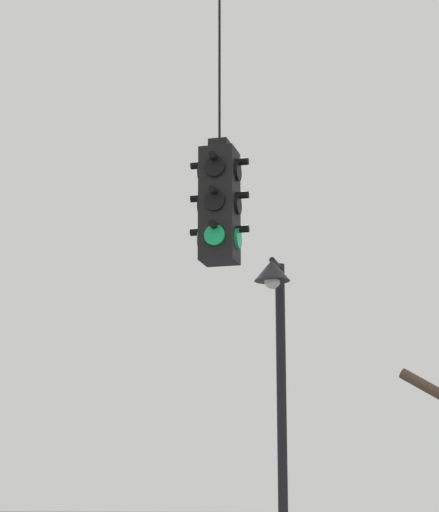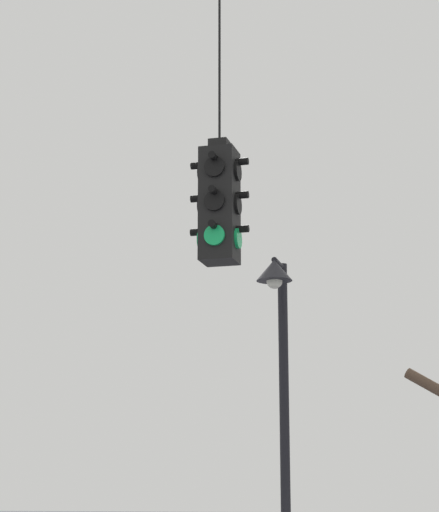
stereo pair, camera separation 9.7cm
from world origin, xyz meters
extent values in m
cube|color=black|center=(-1.53, -0.21, 4.85)|extent=(0.34, 0.34, 1.13)
cube|color=black|center=(-1.53, -0.21, 5.46)|extent=(0.19, 0.19, 0.10)
cylinder|color=black|center=(-1.53, -0.21, 6.85)|extent=(0.02, 0.02, 2.68)
cylinder|color=black|center=(-1.53, -0.39, 5.19)|extent=(0.20, 0.03, 0.20)
cylinder|color=black|center=(-1.53, -0.44, 5.28)|extent=(0.07, 0.12, 0.07)
cylinder|color=black|center=(-1.53, -0.39, 4.85)|extent=(0.20, 0.03, 0.20)
cylinder|color=black|center=(-1.53, -0.44, 4.94)|extent=(0.07, 0.12, 0.07)
cylinder|color=#19C666|center=(-1.53, -0.39, 4.51)|extent=(0.20, 0.03, 0.20)
cylinder|color=black|center=(-1.53, -0.44, 4.60)|extent=(0.07, 0.12, 0.07)
cylinder|color=black|center=(-1.53, -0.02, 5.19)|extent=(0.20, 0.03, 0.20)
cylinder|color=black|center=(-1.53, 0.02, 5.28)|extent=(0.07, 0.12, 0.07)
cylinder|color=black|center=(-1.53, -0.02, 4.85)|extent=(0.20, 0.03, 0.20)
cylinder|color=black|center=(-1.53, 0.02, 4.94)|extent=(0.07, 0.12, 0.07)
cylinder|color=#19C666|center=(-1.53, -0.02, 4.51)|extent=(0.20, 0.03, 0.20)
cylinder|color=black|center=(-1.53, 0.02, 4.60)|extent=(0.07, 0.12, 0.07)
cylinder|color=black|center=(-1.72, -0.21, 5.19)|extent=(0.03, 0.20, 0.20)
cylinder|color=black|center=(-1.76, -0.21, 5.28)|extent=(0.12, 0.07, 0.07)
cylinder|color=black|center=(-1.72, -0.21, 4.85)|extent=(0.03, 0.20, 0.20)
cylinder|color=black|center=(-1.76, -0.21, 4.94)|extent=(0.12, 0.07, 0.07)
cylinder|color=#19C666|center=(-1.72, -0.21, 4.51)|extent=(0.03, 0.20, 0.20)
cylinder|color=black|center=(-1.76, -0.21, 4.60)|extent=(0.12, 0.07, 0.07)
cylinder|color=black|center=(-1.35, -0.21, 5.19)|extent=(0.03, 0.20, 0.20)
cylinder|color=black|center=(-1.30, -0.21, 5.28)|extent=(0.12, 0.07, 0.07)
cylinder|color=black|center=(-1.35, -0.21, 4.85)|extent=(0.03, 0.20, 0.20)
cylinder|color=black|center=(-1.30, -0.21, 4.94)|extent=(0.12, 0.07, 0.07)
cylinder|color=#19C666|center=(-1.35, -0.21, 4.51)|extent=(0.03, 0.20, 0.20)
cylinder|color=black|center=(-1.30, -0.21, 4.60)|extent=(0.12, 0.07, 0.07)
cylinder|color=black|center=(-1.56, 2.91, 2.48)|extent=(0.12, 0.12, 4.95)
cylinder|color=black|center=(-1.56, 2.66, 4.90)|extent=(0.07, 0.48, 0.07)
cone|color=#232328|center=(-1.56, 2.42, 4.77)|extent=(0.44, 0.44, 0.26)
sphere|color=silver|center=(-1.56, 2.42, 4.64)|extent=(0.20, 0.20, 0.20)
camera|label=1|loc=(0.83, -9.20, 2.14)|focal=70.00mm
camera|label=2|loc=(0.92, -9.18, 2.14)|focal=70.00mm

